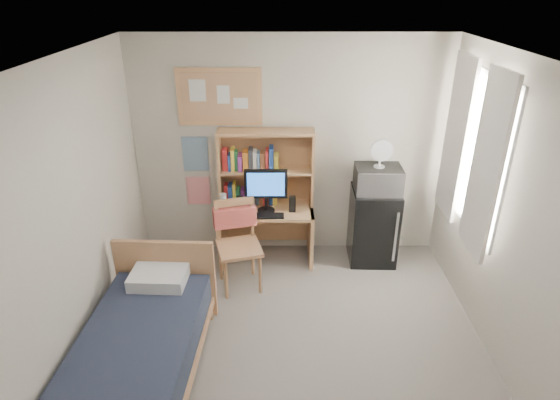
{
  "coord_description": "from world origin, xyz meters",
  "views": [
    {
      "loc": [
        -0.11,
        -3.06,
        3.12
      ],
      "look_at": [
        -0.11,
        1.2,
        1.08
      ],
      "focal_mm": 30.0,
      "sensor_mm": 36.0,
      "label": 1
    }
  ],
  "objects_px": {
    "mini_fridge": "(373,225)",
    "monitor": "(266,191)",
    "bulletin_board": "(219,97)",
    "speaker_right": "(292,204)",
    "desk": "(267,234)",
    "desk_fan": "(380,154)",
    "bed": "(137,363)",
    "microwave": "(378,179)",
    "speaker_left": "(240,204)",
    "desk_chair": "(239,247)"
  },
  "relations": [
    {
      "from": "mini_fridge",
      "to": "monitor",
      "type": "xyz_separation_m",
      "value": [
        -1.26,
        -0.07,
        0.48
      ]
    },
    {
      "from": "bulletin_board",
      "to": "monitor",
      "type": "height_order",
      "value": "bulletin_board"
    },
    {
      "from": "bulletin_board",
      "to": "speaker_right",
      "type": "bearing_deg",
      "value": -22.94
    },
    {
      "from": "desk",
      "to": "desk_fan",
      "type": "relative_size",
      "value": 3.62
    },
    {
      "from": "monitor",
      "to": "desk_fan",
      "type": "relative_size",
      "value": 1.71
    },
    {
      "from": "bed",
      "to": "microwave",
      "type": "distance_m",
      "value": 3.12
    },
    {
      "from": "speaker_right",
      "to": "desk_fan",
      "type": "xyz_separation_m",
      "value": [
        0.96,
        0.05,
        0.58
      ]
    },
    {
      "from": "speaker_left",
      "to": "desk_chair",
      "type": "bearing_deg",
      "value": -87.96
    },
    {
      "from": "bulletin_board",
      "to": "desk_chair",
      "type": "height_order",
      "value": "bulletin_board"
    },
    {
      "from": "microwave",
      "to": "bulletin_board",
      "type": "bearing_deg",
      "value": 172.24
    },
    {
      "from": "speaker_right",
      "to": "microwave",
      "type": "bearing_deg",
      "value": 2.97
    },
    {
      "from": "mini_fridge",
      "to": "bed",
      "type": "bearing_deg",
      "value": -137.17
    },
    {
      "from": "bed",
      "to": "speaker_left",
      "type": "distance_m",
      "value": 2.11
    },
    {
      "from": "desk_chair",
      "to": "speaker_right",
      "type": "relative_size",
      "value": 5.47
    },
    {
      "from": "bulletin_board",
      "to": "desk_chair",
      "type": "bearing_deg",
      "value": -74.7
    },
    {
      "from": "mini_fridge",
      "to": "monitor",
      "type": "height_order",
      "value": "monitor"
    },
    {
      "from": "mini_fridge",
      "to": "desk_fan",
      "type": "height_order",
      "value": "desk_fan"
    },
    {
      "from": "desk_chair",
      "to": "bed",
      "type": "xyz_separation_m",
      "value": [
        -0.73,
        -1.43,
        -0.24
      ]
    },
    {
      "from": "bulletin_board",
      "to": "desk_fan",
      "type": "bearing_deg",
      "value": -9.3
    },
    {
      "from": "speaker_right",
      "to": "speaker_left",
      "type": "bearing_deg",
      "value": -180.0
    },
    {
      "from": "bed",
      "to": "desk_fan",
      "type": "bearing_deg",
      "value": 43.62
    },
    {
      "from": "desk",
      "to": "monitor",
      "type": "height_order",
      "value": "monitor"
    },
    {
      "from": "desk",
      "to": "speaker_left",
      "type": "relative_size",
      "value": 6.15
    },
    {
      "from": "mini_fridge",
      "to": "desk_chair",
      "type": "bearing_deg",
      "value": -158.24
    },
    {
      "from": "desk_chair",
      "to": "speaker_right",
      "type": "distance_m",
      "value": 0.81
    },
    {
      "from": "bed",
      "to": "speaker_right",
      "type": "bearing_deg",
      "value": 58.37
    },
    {
      "from": "mini_fridge",
      "to": "desk_fan",
      "type": "xyz_separation_m",
      "value": [
        -0.0,
        -0.02,
        0.9
      ]
    },
    {
      "from": "desk_chair",
      "to": "microwave",
      "type": "distance_m",
      "value": 1.73
    },
    {
      "from": "monitor",
      "to": "speaker_right",
      "type": "distance_m",
      "value": 0.34
    },
    {
      "from": "microwave",
      "to": "bed",
      "type": "bearing_deg",
      "value": -137.45
    },
    {
      "from": "bed",
      "to": "microwave",
      "type": "relative_size",
      "value": 3.67
    },
    {
      "from": "microwave",
      "to": "mini_fridge",
      "type": "bearing_deg",
      "value": 90.0
    },
    {
      "from": "desk_fan",
      "to": "speaker_right",
      "type": "bearing_deg",
      "value": -175.35
    },
    {
      "from": "desk_fan",
      "to": "bulletin_board",
      "type": "bearing_deg",
      "value": 172.24
    },
    {
      "from": "speaker_left",
      "to": "speaker_right",
      "type": "xyz_separation_m",
      "value": [
        0.6,
        0.0,
        0.0
      ]
    },
    {
      "from": "monitor",
      "to": "desk_fan",
      "type": "distance_m",
      "value": 1.33
    },
    {
      "from": "mini_fridge",
      "to": "microwave",
      "type": "xyz_separation_m",
      "value": [
        -0.0,
        -0.02,
        0.6
      ]
    },
    {
      "from": "speaker_left",
      "to": "speaker_right",
      "type": "distance_m",
      "value": 0.6
    },
    {
      "from": "speaker_left",
      "to": "microwave",
      "type": "height_order",
      "value": "microwave"
    },
    {
      "from": "desk_chair",
      "to": "speaker_left",
      "type": "distance_m",
      "value": 0.57
    },
    {
      "from": "speaker_left",
      "to": "microwave",
      "type": "relative_size",
      "value": 0.35
    },
    {
      "from": "bulletin_board",
      "to": "desk_fan",
      "type": "xyz_separation_m",
      "value": [
        1.78,
        -0.29,
        -0.57
      ]
    },
    {
      "from": "monitor",
      "to": "speaker_right",
      "type": "xyz_separation_m",
      "value": [
        0.3,
        0.0,
        -0.17
      ]
    },
    {
      "from": "microwave",
      "to": "desk",
      "type": "bearing_deg",
      "value": -178.77
    },
    {
      "from": "microwave",
      "to": "desk_chair",
      "type": "bearing_deg",
      "value": -158.89
    },
    {
      "from": "bulletin_board",
      "to": "desk",
      "type": "distance_m",
      "value": 1.68
    },
    {
      "from": "speaker_right",
      "to": "desk_fan",
      "type": "distance_m",
      "value": 1.13
    },
    {
      "from": "desk",
      "to": "mini_fridge",
      "type": "bearing_deg",
      "value": 0.46
    },
    {
      "from": "bulletin_board",
      "to": "monitor",
      "type": "distance_m",
      "value": 1.16
    },
    {
      "from": "speaker_left",
      "to": "desk_fan",
      "type": "relative_size",
      "value": 0.59
    }
  ]
}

